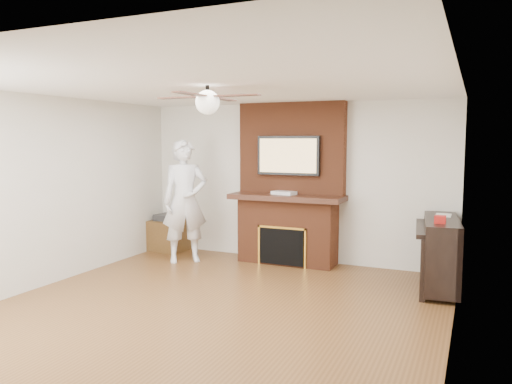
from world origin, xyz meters
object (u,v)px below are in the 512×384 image
at_px(fireplace, 289,199).
at_px(person, 185,201).
at_px(side_table, 169,234).
at_px(piano, 440,251).

height_order(fireplace, person, fireplace).
distance_m(side_table, piano, 4.51).
bearing_deg(side_table, fireplace, 7.82).
bearing_deg(fireplace, piano, -13.53).
height_order(side_table, piano, piano).
relative_size(fireplace, side_table, 3.95).
height_order(fireplace, piano, fireplace).
bearing_deg(person, fireplace, -17.03).
xyz_separation_m(fireplace, piano, (2.28, -0.55, -0.50)).
bearing_deg(fireplace, person, -157.32).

